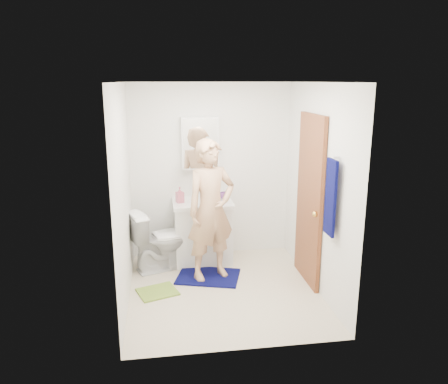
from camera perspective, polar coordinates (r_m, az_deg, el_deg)
The scene contains 22 objects.
floor at distance 5.32m, azimuth -0.07°, elevation -12.77°, with size 2.20×2.40×0.02m, color beige.
ceiling at distance 4.74m, azimuth -0.08°, elevation 14.28°, with size 2.20×2.40×0.02m, color white.
wall_back at distance 6.06m, azimuth -1.74°, elevation 2.77°, with size 2.20×0.02×2.40m, color silver.
wall_front at distance 3.75m, azimuth 2.63°, elevation -4.61°, with size 2.20×0.02×2.40m, color silver.
wall_left at distance 4.86m, azimuth -13.13°, elevation -0.52°, with size 0.02×2.40×2.40m, color silver.
wall_right at distance 5.16m, azimuth 12.21°, elevation 0.40°, with size 0.02×2.40×2.40m, color silver.
vanity_cabinet at distance 5.98m, azimuth -2.78°, elevation -5.37°, with size 0.75×0.55×0.80m, color white.
countertop at distance 5.85m, azimuth -2.83°, elevation -1.45°, with size 0.79×0.59×0.05m, color white.
sink_basin at distance 5.84m, azimuth -2.83°, elevation -1.31°, with size 0.40×0.40×0.03m, color white.
faucet at distance 6.00m, azimuth -3.01°, elevation -0.21°, with size 0.03×0.03×0.12m, color silver.
medicine_cabinet at distance 5.91m, azimuth -3.14°, elevation 6.39°, with size 0.50×0.12×0.70m, color white.
mirror_panel at distance 5.85m, azimuth -3.08°, elevation 6.31°, with size 0.46×0.01×0.66m, color white.
door at distance 5.33m, azimuth 11.10°, elevation -1.05°, with size 0.05×0.80×2.05m, color brown.
door_knob at distance 5.05m, azimuth 11.82°, elevation -2.84°, with size 0.07×0.07×0.07m, color gold.
towel at distance 4.61m, azimuth 13.76°, elevation -0.72°, with size 0.03×0.24×0.80m, color #070943.
towel_hook at distance 4.54m, azimuth 14.54°, elevation 4.43°, with size 0.02×0.02×0.06m, color silver.
toilet at distance 5.78m, azimuth -8.17°, elevation -6.15°, with size 0.45×0.79×0.81m, color white.
bath_mat at distance 5.62m, azimuth -2.08°, elevation -10.97°, with size 0.76×0.54×0.02m, color #070943.
green_rug at distance 5.31m, azimuth -8.67°, elevation -12.77°, with size 0.43×0.37×0.02m, color olive.
soap_dispenser at distance 5.78m, azimuth -5.79°, elevation -0.37°, with size 0.09×0.10×0.21m, color #D0617A.
toothbrush_cup at distance 5.94m, azimuth -0.03°, elevation -0.47°, with size 0.12×0.12×0.09m, color #763D86.
man at distance 5.30m, azimuth -1.72°, elevation -2.39°, with size 0.63×0.42×1.74m, color tan.
Camera 1 is at (-0.69, -4.69, 2.42)m, focal length 35.00 mm.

